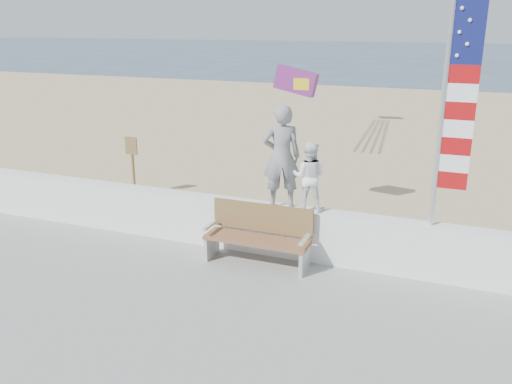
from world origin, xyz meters
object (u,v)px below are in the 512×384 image
child (309,177)px  flag (452,104)px  bench (259,234)px  adult (282,157)px

child → flag: size_ratio=0.33×
flag → child: bearing=180.0°
bench → flag: size_ratio=0.51×
adult → child: bearing=157.3°
adult → bench: 1.37m
bench → flag: flag is taller
adult → flag: 2.82m
child → bench: child is taller
bench → flag: (2.86, 0.45, 2.30)m
adult → bench: bearing=39.9°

